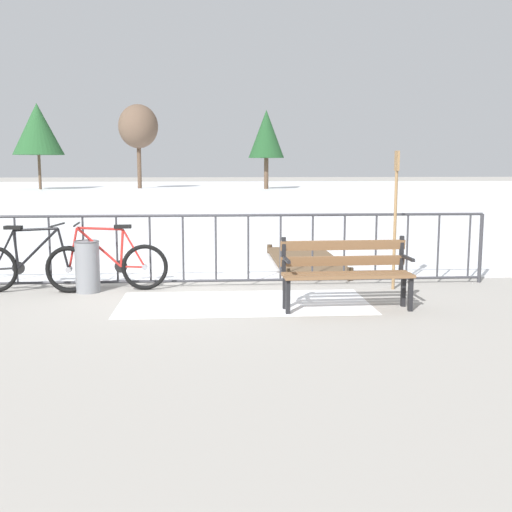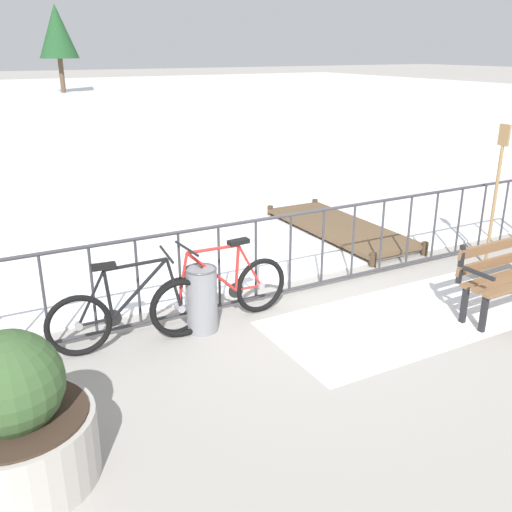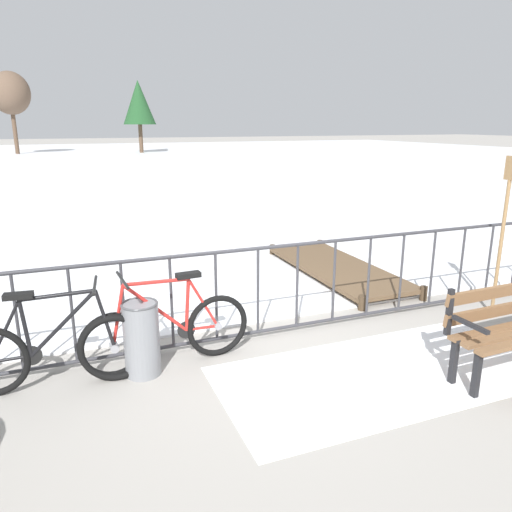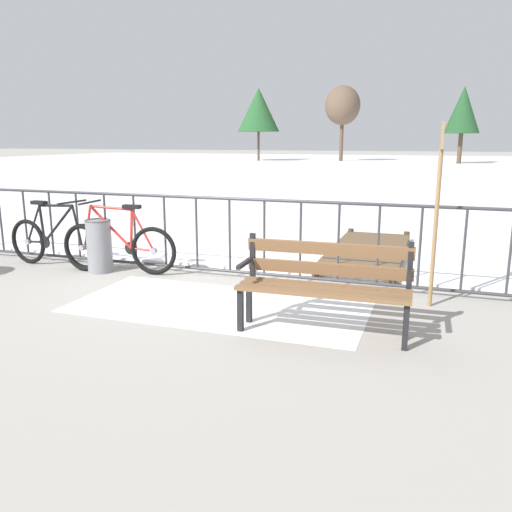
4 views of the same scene
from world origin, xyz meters
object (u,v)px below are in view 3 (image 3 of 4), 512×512
at_px(bicycle_near_railing, 54,351).
at_px(oar_upright, 503,227).
at_px(trash_bin, 142,338).
at_px(bicycle_second, 168,331).

xyz_separation_m(bicycle_near_railing, oar_upright, (5.14, -0.12, 0.77)).
height_order(trash_bin, oar_upright, oar_upright).
relative_size(bicycle_second, trash_bin, 2.34).
height_order(bicycle_second, trash_bin, bicycle_second).
relative_size(trash_bin, oar_upright, 0.37).
height_order(bicycle_near_railing, trash_bin, bicycle_near_railing).
bearing_deg(oar_upright, bicycle_near_railing, 178.64).
xyz_separation_m(bicycle_near_railing, trash_bin, (0.78, -0.02, 0.00)).
height_order(bicycle_near_railing, bicycle_second, same).
distance_m(bicycle_second, oar_upright, 4.17).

